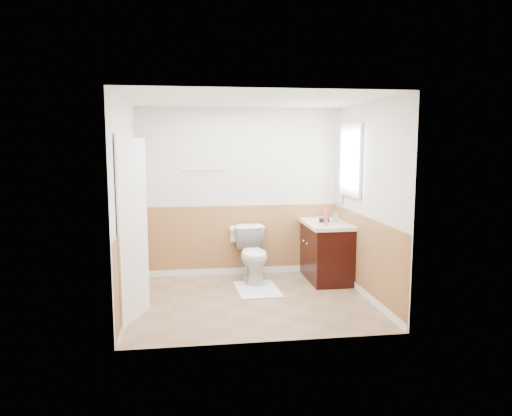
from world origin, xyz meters
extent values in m
plane|color=#8C7051|center=(0.00, 0.00, 0.00)|extent=(3.00, 3.00, 0.00)
plane|color=white|center=(0.00, 0.00, 2.50)|extent=(3.00, 3.00, 0.00)
plane|color=silver|center=(0.00, 1.30, 1.25)|extent=(3.00, 0.00, 3.00)
plane|color=silver|center=(0.00, -1.30, 1.25)|extent=(3.00, 0.00, 3.00)
plane|color=silver|center=(-1.50, 0.00, 1.25)|extent=(0.00, 3.00, 3.00)
plane|color=silver|center=(1.50, 0.00, 1.25)|extent=(0.00, 3.00, 3.00)
plane|color=#B37647|center=(0.00, 1.29, 0.50)|extent=(3.00, 0.00, 3.00)
plane|color=#B37647|center=(0.00, -1.29, 0.50)|extent=(3.00, 0.00, 3.00)
plane|color=#B37647|center=(-1.49, 0.00, 0.50)|extent=(0.00, 2.60, 2.60)
plane|color=#B37647|center=(1.49, 0.00, 0.50)|extent=(0.00, 2.60, 2.60)
imported|color=white|center=(0.14, 0.84, 0.39)|extent=(0.48, 0.79, 0.78)
cube|color=silver|center=(0.14, 0.43, 0.01)|extent=(0.59, 0.83, 0.02)
cube|color=black|center=(1.21, 0.86, 0.40)|extent=(0.55, 1.10, 0.80)
sphere|color=silver|center=(0.91, 0.76, 0.55)|extent=(0.03, 0.03, 0.03)
sphere|color=silver|center=(0.91, 0.96, 0.55)|extent=(0.03, 0.03, 0.03)
cube|color=silver|center=(1.20, 0.86, 0.83)|extent=(0.60, 1.15, 0.05)
cylinder|color=white|center=(1.21, 1.01, 0.86)|extent=(0.36, 0.36, 0.02)
cylinder|color=#B8B8BF|center=(1.39, 1.01, 0.92)|extent=(0.02, 0.02, 0.14)
cylinder|color=#EC3D6A|center=(1.11, 0.51, 0.96)|extent=(0.05, 0.05, 0.22)
imported|color=gray|center=(1.33, 0.78, 0.93)|extent=(0.10, 0.10, 0.17)
cylinder|color=black|center=(1.16, 0.78, 0.89)|extent=(0.14, 0.07, 0.07)
cylinder|color=black|center=(1.13, 0.79, 0.86)|extent=(0.03, 0.03, 0.07)
cube|color=silver|center=(1.48, 1.10, 1.55)|extent=(0.02, 0.35, 0.90)
cube|color=white|center=(1.47, 0.59, 1.75)|extent=(0.04, 0.80, 1.00)
cube|color=white|center=(1.49, 0.59, 1.75)|extent=(0.01, 0.70, 0.90)
cube|color=white|center=(-1.40, -0.45, 1.02)|extent=(0.29, 0.78, 2.04)
cube|color=white|center=(-1.48, -0.45, 1.03)|extent=(0.02, 0.92, 2.10)
sphere|color=silver|center=(-1.34, -0.12, 0.95)|extent=(0.06, 0.06, 0.06)
cylinder|color=silver|center=(-0.55, 1.25, 1.60)|extent=(0.62, 0.02, 0.02)
cylinder|color=silver|center=(-0.10, 1.23, 0.70)|extent=(0.14, 0.02, 0.02)
cylinder|color=white|center=(-0.10, 1.23, 0.70)|extent=(0.10, 0.11, 0.11)
cube|color=white|center=(-0.10, 1.23, 0.59)|extent=(0.10, 0.01, 0.16)
camera|label=1|loc=(-0.79, -5.91, 1.99)|focal=34.21mm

